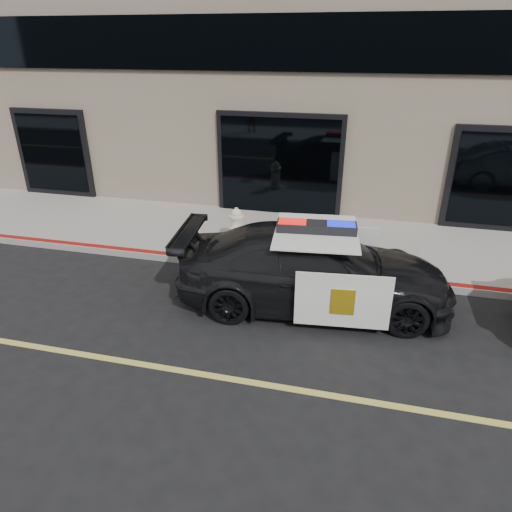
# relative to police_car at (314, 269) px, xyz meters

# --- Properties ---
(ground) EXTENTS (120.00, 120.00, 0.00)m
(ground) POSITION_rel_police_car_xyz_m (-0.55, -2.45, -0.74)
(ground) COLOR black
(ground) RESTS_ON ground
(sidewalk_n) EXTENTS (60.00, 3.50, 0.15)m
(sidewalk_n) POSITION_rel_police_car_xyz_m (-0.55, 2.80, -0.67)
(sidewalk_n) COLOR gray
(sidewalk_n) RESTS_ON ground
(police_car) EXTENTS (3.10, 5.48, 1.66)m
(police_car) POSITION_rel_police_car_xyz_m (0.00, 0.00, 0.00)
(police_car) COLOR black
(police_car) RESTS_ON ground
(fire_hydrant) EXTENTS (0.40, 0.56, 0.89)m
(fire_hydrant) POSITION_rel_police_car_xyz_m (-2.09, 2.08, -0.17)
(fire_hydrant) COLOR #EEE9BC
(fire_hydrant) RESTS_ON sidewalk_n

